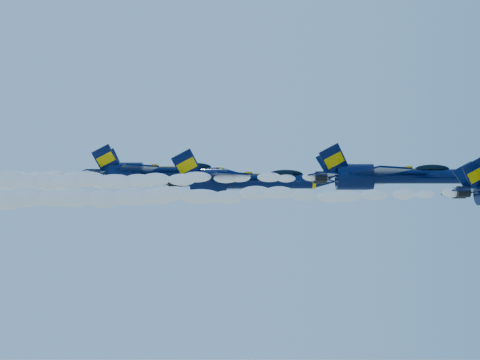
{
  "coord_description": "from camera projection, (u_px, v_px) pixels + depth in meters",
  "views": [
    {
      "loc": [
        -5.14,
        -71.98,
        143.04
      ],
      "look_at": [
        -5.37,
        -0.34,
        152.0
      ],
      "focal_mm": 50.0,
      "sensor_mm": 36.0,
      "label": 1
    }
  ],
  "objects": [
    {
      "name": "smoke_trail_jet_lead",
      "position": [
        185.0,
        196.0,
        60.09
      ],
      "size": [
        48.82,
        2.16,
        1.95
      ],
      "primitive_type": "ellipsoid",
      "color": "white"
    },
    {
      "name": "jet_second",
      "position": [
        388.0,
        176.0,
        67.74
      ],
      "size": [
        17.31,
        14.2,
        6.43
      ],
      "color": "#051035"
    },
    {
      "name": "smoke_trail_jet_second",
      "position": [
        75.0,
        181.0,
        67.78
      ],
      "size": [
        48.82,
        2.34,
        2.11
      ],
      "primitive_type": "ellipsoid",
      "color": "white"
    },
    {
      "name": "jet_third",
      "position": [
        242.0,
        181.0,
        73.61
      ],
      "size": [
        18.58,
        15.25,
        6.91
      ],
      "color": "#051035"
    },
    {
      "name": "jet_fourth",
      "position": [
        157.0,
        173.0,
        87.32
      ],
      "size": [
        19.83,
        16.27,
        7.37
      ],
      "color": "#051035"
    }
  ]
}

